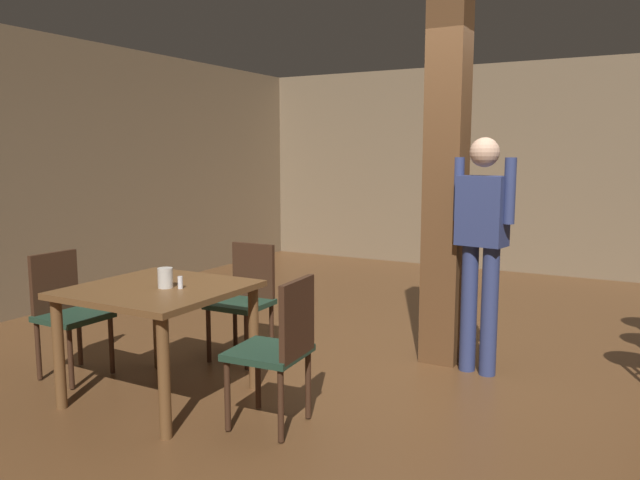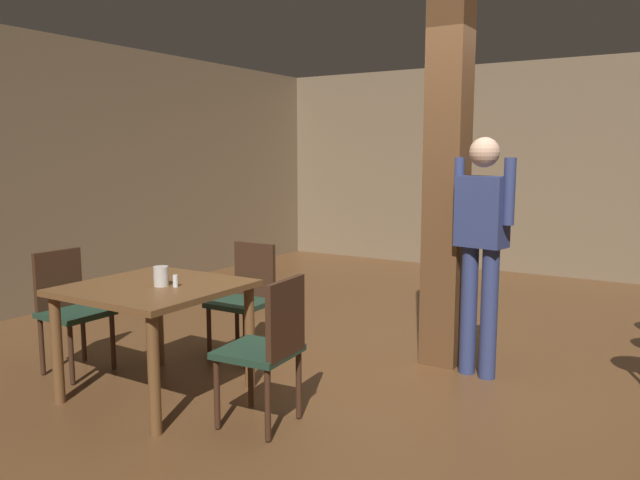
# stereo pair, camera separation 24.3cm
# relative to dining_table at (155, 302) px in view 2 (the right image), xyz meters

# --- Properties ---
(ground_plane) EXTENTS (10.80, 10.80, 0.00)m
(ground_plane) POSITION_rel_dining_table_xyz_m (1.30, 1.21, -0.64)
(ground_plane) COLOR brown
(wall_back) EXTENTS (8.00, 0.10, 2.80)m
(wall_back) POSITION_rel_dining_table_xyz_m (1.30, 5.71, 0.76)
(wall_back) COLOR #756047
(wall_back) RESTS_ON ground_plane
(wall_left) EXTENTS (0.10, 9.00, 2.80)m
(wall_left) POSITION_rel_dining_table_xyz_m (-2.70, 1.21, 0.76)
(wall_left) COLOR #756047
(wall_left) RESTS_ON ground_plane
(pillar) EXTENTS (0.28, 0.28, 2.80)m
(pillar) POSITION_rel_dining_table_xyz_m (1.39, 1.63, 0.76)
(pillar) COLOR brown
(pillar) RESTS_ON ground_plane
(dining_table) EXTENTS (1.02, 1.02, 0.75)m
(dining_table) POSITION_rel_dining_table_xyz_m (0.00, 0.00, 0.00)
(dining_table) COLOR brown
(dining_table) RESTS_ON ground_plane
(chair_north) EXTENTS (0.43, 0.43, 0.89)m
(chair_north) POSITION_rel_dining_table_xyz_m (0.01, 0.94, -0.13)
(chair_north) COLOR #1E3828
(chair_north) RESTS_ON ground_plane
(chair_east) EXTENTS (0.45, 0.45, 0.89)m
(chair_east) POSITION_rel_dining_table_xyz_m (0.93, -0.01, -0.13)
(chair_east) COLOR #1E3828
(chair_east) RESTS_ON ground_plane
(chair_west) EXTENTS (0.43, 0.43, 0.89)m
(chair_west) POSITION_rel_dining_table_xyz_m (-0.88, -0.01, -0.13)
(chair_west) COLOR #1E3828
(chair_west) RESTS_ON ground_plane
(napkin_cup) EXTENTS (0.10, 0.10, 0.13)m
(napkin_cup) POSITION_rel_dining_table_xyz_m (0.07, -0.01, 0.18)
(napkin_cup) COLOR beige
(napkin_cup) RESTS_ON dining_table
(salt_shaker) EXTENTS (0.03, 0.03, 0.08)m
(salt_shaker) POSITION_rel_dining_table_xyz_m (0.17, 0.02, 0.15)
(salt_shaker) COLOR silver
(salt_shaker) RESTS_ON dining_table
(standing_person) EXTENTS (0.47, 0.25, 1.72)m
(standing_person) POSITION_rel_dining_table_xyz_m (1.71, 1.49, 0.36)
(standing_person) COLOR navy
(standing_person) RESTS_ON ground_plane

